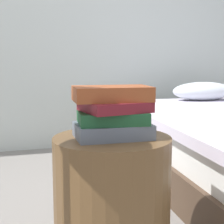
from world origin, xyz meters
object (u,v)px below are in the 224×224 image
at_px(book_rust, 111,94).
at_px(book_maroon, 115,106).
at_px(side_table, 112,203).
at_px(book_slate, 112,131).
at_px(book_forest, 112,117).

bearing_deg(book_rust, book_maroon, -49.18).
relative_size(side_table, book_maroon, 2.29).
bearing_deg(book_rust, book_slate, -83.24).
bearing_deg(book_forest, book_slate, -93.96).
relative_size(book_maroon, book_rust, 0.80).
height_order(book_maroon, book_rust, book_rust).
height_order(book_slate, book_maroon, book_maroon).
bearing_deg(book_slate, book_maroon, -4.00).
xyz_separation_m(side_table, book_maroon, (0.01, -0.01, 0.38)).
xyz_separation_m(book_forest, book_rust, (-0.00, -0.00, 0.09)).
height_order(book_forest, book_rust, book_rust).
xyz_separation_m(book_forest, book_maroon, (0.01, -0.01, 0.04)).
relative_size(side_table, book_forest, 2.08).
relative_size(book_slate, book_forest, 1.10).
relative_size(side_table, book_slate, 1.89).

